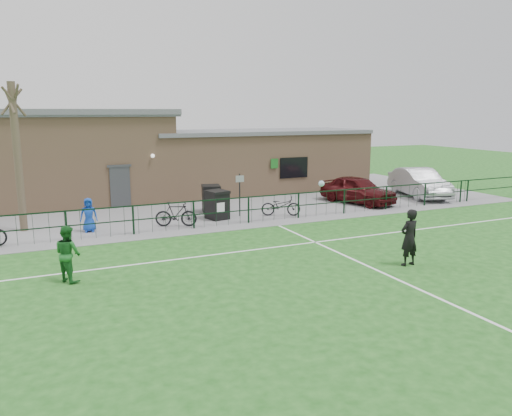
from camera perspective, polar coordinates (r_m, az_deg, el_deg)
name	(u,v)px	position (r m, az deg, el deg)	size (l,w,h in m)	color
ground	(327,282)	(14.69, 8.16, -8.41)	(90.00, 90.00, 0.00)	#1A5118
paving_strip	(190,204)	(26.69, -7.55, 0.46)	(34.00, 13.00, 0.02)	slate
pitch_line_touch	(229,226)	(21.41, -3.10, -2.10)	(28.00, 0.10, 0.01)	white
pitch_line_mid	(267,248)	(18.03, 1.32, -4.60)	(28.00, 0.10, 0.01)	white
pitch_line_perp	(383,273)	(15.81, 14.34, -7.22)	(0.10, 16.00, 0.01)	white
perimeter_fence	(227,212)	(21.46, -3.31, -0.44)	(28.00, 0.10, 1.20)	black
bare_tree	(18,158)	(22.22, -25.58, 5.15)	(0.30, 0.30, 6.00)	#483A2B
wheelie_bin_left	(217,206)	(22.72, -4.47, 0.27)	(0.81, 0.92, 1.22)	black
wheelie_bin_right	(211,199)	(24.30, -5.16, 0.97)	(0.81, 0.92, 1.23)	black
sign_post	(240,195)	(23.20, -1.88, 1.50)	(0.06, 0.06, 2.00)	black
car_maroon	(358,190)	(27.10, 11.54, 2.08)	(1.72, 4.26, 1.45)	#400B0D
car_silver	(419,183)	(30.07, 18.14, 2.77)	(1.71, 4.90, 1.61)	#97999E
bicycle_d	(176,214)	(21.44, -9.13, -0.71)	(0.50, 1.77, 1.06)	black
bicycle_e	(281,206)	(23.41, 2.85, 0.28)	(0.64, 1.82, 0.96)	black
spectator_child	(89,215)	(21.32, -18.58, -0.76)	(0.68, 0.44, 1.39)	#123FAF
goalkeeper_kick	(407,236)	(16.60, 16.90, -3.11)	(1.52, 3.95, 2.34)	black
outfield_player	(68,254)	(15.40, -20.70, -4.89)	(0.80, 0.63, 1.65)	#1B6123
ball_ground	(68,242)	(19.70, -20.67, -3.63)	(0.23, 0.23, 0.23)	white
clubhouse	(159,158)	(29.03, -11.07, 5.61)	(24.25, 5.40, 4.96)	tan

